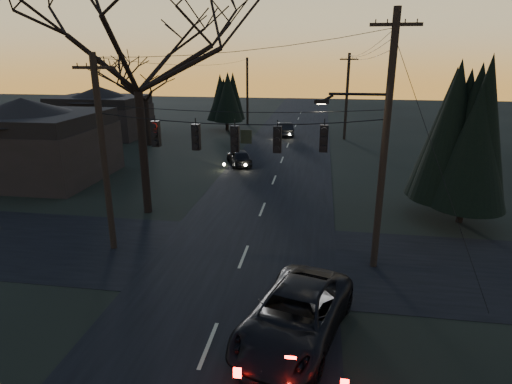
# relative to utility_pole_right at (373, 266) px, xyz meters

# --- Properties ---
(main_road) EXTENTS (8.00, 120.00, 0.02)m
(main_road) POSITION_rel_utility_pole_right_xyz_m (-5.50, 10.00, 0.01)
(main_road) COLOR black
(main_road) RESTS_ON ground
(cross_road) EXTENTS (60.00, 7.00, 0.02)m
(cross_road) POSITION_rel_utility_pole_right_xyz_m (-5.50, 0.00, 0.01)
(cross_road) COLOR black
(cross_road) RESTS_ON ground
(utility_pole_right) EXTENTS (5.00, 0.30, 10.00)m
(utility_pole_right) POSITION_rel_utility_pole_right_xyz_m (0.00, 0.00, 0.00)
(utility_pole_right) COLOR black
(utility_pole_right) RESTS_ON ground
(utility_pole_left) EXTENTS (1.80, 0.30, 8.50)m
(utility_pole_left) POSITION_rel_utility_pole_right_xyz_m (-11.50, 0.00, 0.00)
(utility_pole_left) COLOR black
(utility_pole_left) RESTS_ON ground
(utility_pole_far_r) EXTENTS (1.80, 0.30, 8.50)m
(utility_pole_far_r) POSITION_rel_utility_pole_right_xyz_m (0.00, 28.00, 0.00)
(utility_pole_far_r) COLOR black
(utility_pole_far_r) RESTS_ON ground
(utility_pole_far_l) EXTENTS (0.30, 0.30, 8.00)m
(utility_pole_far_l) POSITION_rel_utility_pole_right_xyz_m (-11.50, 36.00, 0.00)
(utility_pole_far_l) COLOR black
(utility_pole_far_l) RESTS_ON ground
(span_signal_assembly) EXTENTS (11.50, 0.44, 1.57)m
(span_signal_assembly) POSITION_rel_utility_pole_right_xyz_m (-5.74, 0.00, 5.26)
(span_signal_assembly) COLOR black
(span_signal_assembly) RESTS_ON ground
(bare_tree_left) EXTENTS (10.69, 10.69, 13.13)m
(bare_tree_left) POSITION_rel_utility_pole_right_xyz_m (-11.77, 4.69, 9.19)
(bare_tree_left) COLOR black
(bare_tree_left) RESTS_ON ground
(evergreen_right) EXTENTS (4.01, 4.01, 7.91)m
(evergreen_right) POSITION_rel_utility_pole_right_xyz_m (4.99, 5.72, 4.55)
(evergreen_right) COLOR black
(evergreen_right) RESTS_ON ground
(bare_tree_dist) EXTENTS (6.10, 6.10, 8.38)m
(bare_tree_dist) POSITION_rel_utility_pole_right_xyz_m (-18.73, 22.08, 5.85)
(bare_tree_dist) COLOR black
(bare_tree_dist) RESTS_ON ground
(evergreen_dist) EXTENTS (3.59, 3.59, 6.38)m
(evergreen_dist) POSITION_rel_utility_pole_right_xyz_m (-13.09, 31.41, 3.78)
(evergreen_dist) COLOR black
(evergreen_dist) RESTS_ON ground
(house_left_near) EXTENTS (10.00, 8.00, 5.60)m
(house_left_near) POSITION_rel_utility_pole_right_xyz_m (-22.50, 10.00, 2.80)
(house_left_near) COLOR black
(house_left_near) RESTS_ON ground
(house_left_far) EXTENTS (9.00, 7.00, 5.20)m
(house_left_far) POSITION_rel_utility_pole_right_xyz_m (-25.50, 26.00, 2.60)
(house_left_far) COLOR black
(house_left_far) RESTS_ON ground
(suv_near) EXTENTS (3.99, 6.09, 1.56)m
(suv_near) POSITION_rel_utility_pole_right_xyz_m (-2.94, -5.23, 0.78)
(suv_near) COLOR black
(suv_near) RESTS_ON ground
(sedan_oncoming_a) EXTENTS (2.83, 4.03, 1.27)m
(sedan_oncoming_a) POSITION_rel_utility_pole_right_xyz_m (-8.70, 15.80, 0.64)
(sedan_oncoming_a) COLOR black
(sedan_oncoming_a) RESTS_ON ground
(sedan_oncoming_b) EXTENTS (2.42, 4.51, 1.41)m
(sedan_oncoming_b) POSITION_rel_utility_pole_right_xyz_m (-6.30, 28.99, 0.71)
(sedan_oncoming_b) COLOR black
(sedan_oncoming_b) RESTS_ON ground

